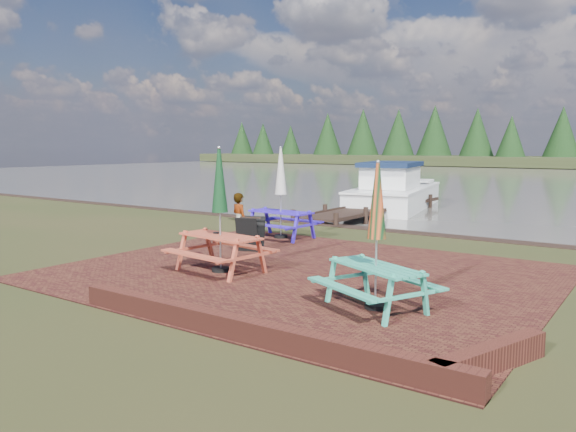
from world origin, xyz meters
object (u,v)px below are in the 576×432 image
(picnic_table_teal, at_px, (376,259))
(chalkboard, at_px, (251,234))
(picnic_table_red, at_px, (220,229))
(picnic_table_blue, at_px, (281,207))
(jetty, at_px, (374,208))
(boat_jetty, at_px, (394,194))
(person, at_px, (239,193))

(picnic_table_teal, height_order, chalkboard, picnic_table_teal)
(picnic_table_red, bearing_deg, picnic_table_blue, 116.23)
(picnic_table_blue, bearing_deg, jetty, 99.29)
(chalkboard, bearing_deg, boat_jetty, 77.69)
(chalkboard, bearing_deg, picnic_table_teal, -50.44)
(person, bearing_deg, jetty, -94.68)
(jetty, height_order, person, person)
(picnic_table_teal, bearing_deg, chalkboard, 175.43)
(jetty, bearing_deg, picnic_table_teal, -63.83)
(picnic_table_blue, bearing_deg, chalkboard, -71.76)
(boat_jetty, height_order, person, person)
(picnic_table_teal, bearing_deg, jetty, 141.50)
(boat_jetty, bearing_deg, jetty, -93.08)
(chalkboard, height_order, boat_jetty, boat_jetty)
(picnic_table_blue, height_order, chalkboard, picnic_table_blue)
(jetty, xyz_separation_m, boat_jetty, (-0.41, 2.72, 0.34))
(person, bearing_deg, picnic_table_red, 146.34)
(jetty, relative_size, boat_jetty, 1.15)
(jetty, distance_m, boat_jetty, 2.77)
(chalkboard, relative_size, jetty, 0.09)
(boat_jetty, bearing_deg, picnic_table_teal, -78.46)
(jetty, xyz_separation_m, person, (-2.31, -5.17, 0.80))
(chalkboard, bearing_deg, picnic_table_blue, 84.62)
(picnic_table_red, xyz_separation_m, chalkboard, (-0.84, 1.99, -0.43))
(picnic_table_red, distance_m, picnic_table_blue, 4.16)
(picnic_table_blue, relative_size, boat_jetty, 0.31)
(picnic_table_teal, xyz_separation_m, person, (-8.05, 6.50, 0.13))
(jetty, bearing_deg, person, -114.12)
(jetty, height_order, boat_jetty, boat_jetty)
(chalkboard, bearing_deg, picnic_table_red, -87.61)
(jetty, bearing_deg, picnic_table_red, -79.05)
(picnic_table_blue, xyz_separation_m, jetty, (-0.78, 7.17, -0.73))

